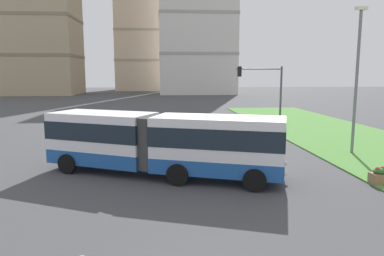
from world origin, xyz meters
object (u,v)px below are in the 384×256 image
at_px(traffic_light_far_right, 265,88).
at_px(articulated_bus, 162,142).
at_px(car_silver_hatch, 102,123).
at_px(flower_planter_3, 383,175).
at_px(apartment_tower_westcentre, 140,4).
at_px(streetlight_median, 357,75).
at_px(apartment_tower_centre, 197,18).
at_px(apartment_tower_west, 38,1).

bearing_deg(traffic_light_far_right, articulated_bus, -127.05).
xyz_separation_m(car_silver_hatch, flower_planter_3, (15.13, -16.60, -0.33)).
xyz_separation_m(articulated_bus, apartment_tower_westcentre, (-6.35, 96.88, 24.24)).
height_order(flower_planter_3, traffic_light_far_right, traffic_light_far_right).
relative_size(car_silver_hatch, flower_planter_3, 4.05).
height_order(streetlight_median, apartment_tower_westcentre, apartment_tower_westcentre).
distance_m(car_silver_hatch, flower_planter_3, 22.47).
distance_m(articulated_bus, traffic_light_far_right, 13.92).
height_order(car_silver_hatch, streetlight_median, streetlight_median).
xyz_separation_m(car_silver_hatch, streetlight_median, (17.03, -10.44, 4.14)).
bearing_deg(traffic_light_far_right, apartment_tower_centre, 89.54).
distance_m(articulated_bus, car_silver_hatch, 15.23).
distance_m(articulated_bus, flower_planter_3, 10.29).
relative_size(apartment_tower_westcentre, apartment_tower_centre, 1.38).
distance_m(traffic_light_far_right, apartment_tower_west, 75.56).
bearing_deg(car_silver_hatch, apartment_tower_westcentre, 90.81).
height_order(articulated_bus, streetlight_median, streetlight_median).
height_order(flower_planter_3, apartment_tower_westcentre, apartment_tower_westcentre).
distance_m(apartment_tower_west, apartment_tower_westcentre, 32.51).
distance_m(car_silver_hatch, streetlight_median, 20.40).
xyz_separation_m(apartment_tower_westcentre, apartment_tower_centre, (15.14, -22.43, -7.11)).
height_order(car_silver_hatch, apartment_tower_centre, apartment_tower_centre).
xyz_separation_m(flower_planter_3, apartment_tower_centre, (-1.17, 76.75, 18.36)).
bearing_deg(car_silver_hatch, flower_planter_3, -47.65).
xyz_separation_m(traffic_light_far_right, apartment_tower_westcentre, (-14.63, 85.91, 22.05)).
bearing_deg(apartment_tower_west, apartment_tower_westcentre, 45.11).
height_order(apartment_tower_westcentre, apartment_tower_centre, apartment_tower_westcentre).
height_order(flower_planter_3, apartment_tower_west, apartment_tower_west).
bearing_deg(apartment_tower_westcentre, streetlight_median, -78.93).
relative_size(flower_planter_3, apartment_tower_west, 0.02).
relative_size(apartment_tower_west, apartment_tower_centre, 1.18).
relative_size(flower_planter_3, apartment_tower_centre, 0.03).
bearing_deg(flower_planter_3, apartment_tower_westcentre, 99.34).
xyz_separation_m(car_silver_hatch, apartment_tower_west, (-23.96, 59.70, 21.40)).
distance_m(articulated_bus, apartment_tower_westcentre, 100.07).
height_order(car_silver_hatch, flower_planter_3, car_silver_hatch).
height_order(traffic_light_far_right, streetlight_median, streetlight_median).
relative_size(car_silver_hatch, apartment_tower_centre, 0.12).
height_order(car_silver_hatch, traffic_light_far_right, traffic_light_far_right).
height_order(apartment_tower_west, apartment_tower_centre, apartment_tower_west).
xyz_separation_m(traffic_light_far_right, apartment_tower_centre, (0.51, 63.48, 14.94)).
distance_m(streetlight_median, apartment_tower_centre, 72.01).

